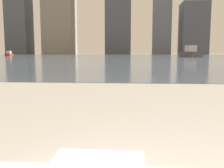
# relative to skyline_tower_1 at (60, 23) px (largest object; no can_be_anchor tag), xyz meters

# --- Properties ---
(harbor_water) EXTENTS (180.00, 110.00, 0.01)m
(harbor_water) POSITION_rel_skyline_tower_1_xyz_m (33.42, -56.00, -14.69)
(harbor_water) COLOR slate
(harbor_water) RESTS_ON ground_plane
(harbor_boat_1) EXTENTS (2.99, 5.85, 2.09)m
(harbor_boat_1) POSITION_rel_skyline_tower_1_xyz_m (44.20, -71.84, -13.95)
(harbor_boat_1) COLOR #4C4C51
(harbor_boat_1) RESTS_ON harbor_water
(harbor_boat_3) EXTENTS (1.65, 3.39, 1.22)m
(harbor_boat_3) POSITION_rel_skyline_tower_1_xyz_m (3.21, -57.22, -14.26)
(harbor_boat_3) COLOR maroon
(harbor_boat_3) RESTS_ON harbor_water
(skyline_tower_1) EXTENTS (13.78, 13.09, 29.39)m
(skyline_tower_1) POSITION_rel_skyline_tower_1_xyz_m (0.00, 0.00, 0.00)
(skyline_tower_1) COLOR gray
(skyline_tower_1) RESTS_ON ground_plane
(skyline_tower_3) EXTENTS (8.04, 6.29, 31.98)m
(skyline_tower_3) POSITION_rel_skyline_tower_1_xyz_m (47.57, 0.00, 1.29)
(skyline_tower_3) COLOR slate
(skyline_tower_3) RESTS_ON ground_plane
(skyline_tower_4) EXTENTS (11.50, 11.88, 22.95)m
(skyline_tower_4) POSITION_rel_skyline_tower_1_xyz_m (61.81, 0.00, -3.22)
(skyline_tower_4) COLOR #4C515B
(skyline_tower_4) RESTS_ON ground_plane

